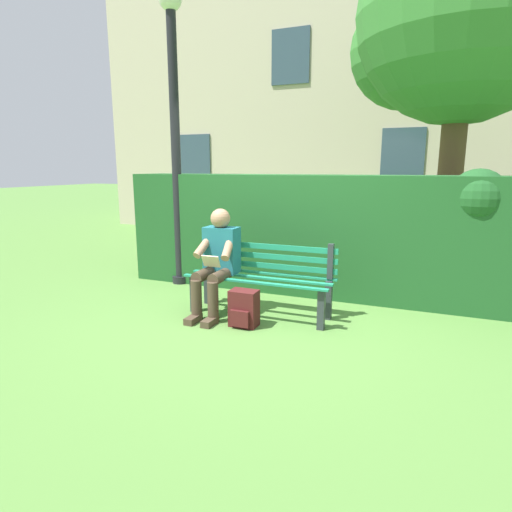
{
  "coord_description": "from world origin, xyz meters",
  "views": [
    {
      "loc": [
        -1.68,
        4.21,
        1.62
      ],
      "look_at": [
        0.0,
        0.1,
        0.69
      ],
      "focal_mm": 29.94,
      "sensor_mm": 36.0,
      "label": 1
    }
  ],
  "objects_px": {
    "tree": "(454,23)",
    "backpack": "(244,309)",
    "park_bench": "(262,276)",
    "person_seated": "(217,259)",
    "lamp_post": "(175,120)"
  },
  "relations": [
    {
      "from": "park_bench",
      "to": "backpack",
      "type": "distance_m",
      "value": 0.51
    },
    {
      "from": "backpack",
      "to": "tree",
      "type": "bearing_deg",
      "value": -119.99
    },
    {
      "from": "park_bench",
      "to": "person_seated",
      "type": "distance_m",
      "value": 0.54
    },
    {
      "from": "backpack",
      "to": "person_seated",
      "type": "bearing_deg",
      "value": -31.31
    },
    {
      "from": "tree",
      "to": "backpack",
      "type": "xyz_separation_m",
      "value": [
        1.81,
        3.13,
        -3.38
      ]
    },
    {
      "from": "backpack",
      "to": "lamp_post",
      "type": "relative_size",
      "value": 0.1
    },
    {
      "from": "park_bench",
      "to": "person_seated",
      "type": "bearing_deg",
      "value": 20.75
    },
    {
      "from": "tree",
      "to": "backpack",
      "type": "distance_m",
      "value": 4.95
    },
    {
      "from": "person_seated",
      "to": "lamp_post",
      "type": "relative_size",
      "value": 0.31
    },
    {
      "from": "backpack",
      "to": "lamp_post",
      "type": "height_order",
      "value": "lamp_post"
    },
    {
      "from": "park_bench",
      "to": "backpack",
      "type": "relative_size",
      "value": 4.27
    },
    {
      "from": "park_bench",
      "to": "backpack",
      "type": "height_order",
      "value": "park_bench"
    },
    {
      "from": "person_seated",
      "to": "park_bench",
      "type": "bearing_deg",
      "value": -159.25
    },
    {
      "from": "lamp_post",
      "to": "person_seated",
      "type": "bearing_deg",
      "value": 138.88
    },
    {
      "from": "backpack",
      "to": "lamp_post",
      "type": "bearing_deg",
      "value": -38.53
    }
  ]
}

